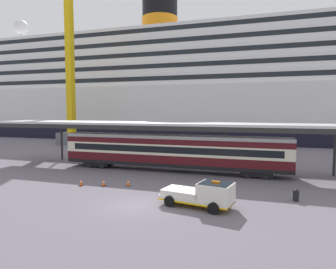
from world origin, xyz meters
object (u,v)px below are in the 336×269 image
(train_carriage, at_px, (172,151))
(dockside_crane, at_px, (70,51))
(traffic_cone_near, at_px, (104,183))
(traffic_cone_mid, at_px, (128,182))
(quay_bollard, at_px, (296,194))
(traffic_cone_far, at_px, (81,182))
(cruise_ship, at_px, (183,90))
(service_truck, at_px, (203,194))

(train_carriage, distance_m, dockside_crane, 37.24)
(traffic_cone_near, xyz_separation_m, traffic_cone_mid, (2.15, 0.70, 0.01))
(traffic_cone_mid, bearing_deg, quay_bollard, -0.95)
(traffic_cone_near, bearing_deg, traffic_cone_mid, 17.95)
(traffic_cone_mid, xyz_separation_m, quay_bollard, (14.19, -0.24, 0.19))
(traffic_cone_far, height_order, quay_bollard, quay_bollard)
(traffic_cone_near, bearing_deg, train_carriage, 64.86)
(quay_bollard, bearing_deg, train_carriage, 147.35)
(cruise_ship, xyz_separation_m, service_truck, (15.88, -53.02, -10.83))
(dockside_crane, bearing_deg, traffic_cone_mid, -47.07)
(traffic_cone_near, distance_m, dockside_crane, 40.70)
(dockside_crane, bearing_deg, cruise_ship, 51.75)
(train_carriage, bearing_deg, traffic_cone_near, -115.14)
(traffic_cone_near, distance_m, quay_bollard, 16.35)
(cruise_ship, bearing_deg, dockside_crane, -128.25)
(service_truck, bearing_deg, cruise_ship, 106.67)
(traffic_cone_near, xyz_separation_m, traffic_cone_far, (-2.03, -0.51, 0.00))
(traffic_cone_near, bearing_deg, service_truck, -17.98)
(dockside_crane, bearing_deg, train_carriage, -35.77)
(cruise_ship, height_order, train_carriage, cruise_ship)
(service_truck, distance_m, traffic_cone_far, 12.25)
(service_truck, bearing_deg, traffic_cone_far, 167.23)
(traffic_cone_near, distance_m, traffic_cone_far, 2.09)
(train_carriage, xyz_separation_m, service_truck, (5.95, -11.62, -1.33))
(service_truck, height_order, dockside_crane, dockside_crane)
(traffic_cone_mid, relative_size, quay_bollard, 0.69)
(cruise_ship, relative_size, quay_bollard, 185.25)
(traffic_cone_mid, bearing_deg, traffic_cone_far, -163.93)
(traffic_cone_mid, bearing_deg, dockside_crane, 132.93)
(service_truck, distance_m, dockside_crane, 48.78)
(train_carriage, relative_size, quay_bollard, 26.87)
(train_carriage, distance_m, service_truck, 13.12)
(cruise_ship, height_order, service_truck, cruise_ship)
(dockside_crane, bearing_deg, traffic_cone_far, -53.36)
(cruise_ship, relative_size, dockside_crane, 3.04)
(traffic_cone_near, height_order, quay_bollard, quay_bollard)
(cruise_ship, distance_m, dockside_crane, 28.65)
(traffic_cone_mid, height_order, dockside_crane, dockside_crane)
(train_carriage, xyz_separation_m, traffic_cone_mid, (-1.79, -7.71, -1.99))
(train_carriage, distance_m, traffic_cone_mid, 8.16)
(train_carriage, xyz_separation_m, quay_bollard, (12.40, -7.94, -1.80))
(cruise_ship, xyz_separation_m, traffic_cone_mid, (8.14, -49.12, -11.50))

